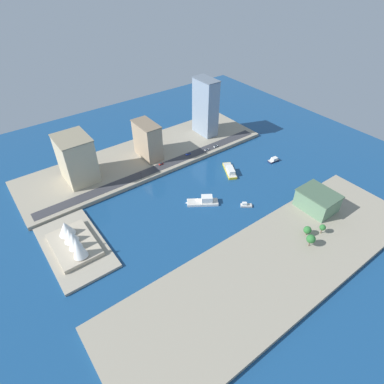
{
  "coord_description": "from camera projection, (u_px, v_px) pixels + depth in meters",
  "views": [
    {
      "loc": [
        -157.78,
        122.81,
        170.02
      ],
      "look_at": [
        7.6,
        -0.43,
        5.27
      ],
      "focal_mm": 29.98,
      "sensor_mm": 36.0,
      "label": 1
    }
  ],
  "objects": [
    {
      "name": "traffic_light_waterfront",
      "position": [
        141.0,
        175.0,
        278.69
      ],
      "size": [
        0.36,
        0.36,
        6.5
      ],
      "color": "black",
      "rests_on": "quay_east"
    },
    {
      "name": "patrol_launch_navy",
      "position": [
        274.0,
        160.0,
        308.72
      ],
      "size": [
        5.87,
        12.09,
        3.83
      ],
      "color": "#1E284C",
      "rests_on": "ground_plane"
    },
    {
      "name": "hatchback_blue",
      "position": [
        188.0,
        154.0,
        312.26
      ],
      "size": [
        1.97,
        5.08,
        1.53
      ],
      "color": "black",
      "rests_on": "road_strip"
    },
    {
      "name": "pickup_red",
      "position": [
        161.0,
        164.0,
        298.5
      ],
      "size": [
        1.99,
        4.46,
        1.58
      ],
      "color": "black",
      "rests_on": "road_strip"
    },
    {
      "name": "quay_east",
      "position": [
        146.0,
        157.0,
        313.0
      ],
      "size": [
        70.0,
        240.0,
        3.33
      ],
      "primitive_type": "cube",
      "color": "#9E937F",
      "rests_on": "ground_plane"
    },
    {
      "name": "ferry_white_commuter",
      "position": [
        204.0,
        201.0,
        259.28
      ],
      "size": [
        20.88,
        25.46,
        7.3
      ],
      "color": "silver",
      "rests_on": "ground_plane"
    },
    {
      "name": "peninsula_point",
      "position": [
        75.0,
        247.0,
        222.75
      ],
      "size": [
        68.59,
        37.96,
        2.0
      ],
      "primitive_type": "cube",
      "color": "#A89E89",
      "rests_on": "ground_plane"
    },
    {
      "name": "terminal_long_green",
      "position": [
        317.0,
        200.0,
        246.89
      ],
      "size": [
        28.67,
        22.84,
        14.94
      ],
      "color": "slate",
      "rests_on": "quay_west"
    },
    {
      "name": "sedan_silver",
      "position": [
        207.0,
        150.0,
        318.26
      ],
      "size": [
        1.9,
        4.7,
        1.46
      ],
      "color": "black",
      "rests_on": "road_strip"
    },
    {
      "name": "quay_west",
      "position": [
        274.0,
        265.0,
        209.52
      ],
      "size": [
        70.0,
        240.0,
        3.33
      ],
      "primitive_type": "cube",
      "color": "#9E937F",
      "rests_on": "ground_plane"
    },
    {
      "name": "ground_plane",
      "position": [
        197.0,
        202.0,
        262.3
      ],
      "size": [
        440.0,
        440.0,
        0.0
      ],
      "primitive_type": "plane",
      "color": "navy"
    },
    {
      "name": "office_block_beige",
      "position": [
        76.0,
        159.0,
        269.68
      ],
      "size": [
        31.85,
        26.15,
        40.54
      ],
      "color": "#C6B793",
      "rests_on": "quay_east"
    },
    {
      "name": "road_strip",
      "position": [
        160.0,
        167.0,
        295.7
      ],
      "size": [
        10.22,
        228.0,
        0.15
      ],
      "primitive_type": "cube",
      "color": "#38383D",
      "rests_on": "quay_east"
    },
    {
      "name": "apartment_midrise_tan",
      "position": [
        147.0,
        140.0,
        300.6
      ],
      "size": [
        30.58,
        16.0,
        34.3
      ],
      "color": "tan",
      "rests_on": "quay_east"
    },
    {
      "name": "van_white",
      "position": [
        216.0,
        146.0,
        323.58
      ],
      "size": [
        1.99,
        4.75,
        1.67
      ],
      "color": "black",
      "rests_on": "road_strip"
    },
    {
      "name": "yacht_sleek_gray",
      "position": [
        246.0,
        205.0,
        257.12
      ],
      "size": [
        8.69,
        9.7,
        3.94
      ],
      "color": "#999EA3",
      "rests_on": "ground_plane"
    },
    {
      "name": "opera_landmark",
      "position": [
        73.0,
        240.0,
        217.92
      ],
      "size": [
        39.85,
        27.11,
        19.36
      ],
      "color": "#BCAD93",
      "rests_on": "peninsula_point"
    },
    {
      "name": "tower_tall_glass",
      "position": [
        205.0,
        107.0,
        329.94
      ],
      "size": [
        27.89,
        14.93,
        58.36
      ],
      "color": "#8C9EB2",
      "rests_on": "quay_east"
    },
    {
      "name": "ferry_yellow_fast",
      "position": [
        230.0,
        170.0,
        293.75
      ],
      "size": [
        25.96,
        18.45,
        5.95
      ],
      "color": "yellow",
      "rests_on": "ground_plane"
    },
    {
      "name": "park_tree_cluster",
      "position": [
        312.0,
        234.0,
        221.67
      ],
      "size": [
        13.52,
        21.96,
        9.65
      ],
      "color": "brown",
      "rests_on": "quay_west"
    }
  ]
}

